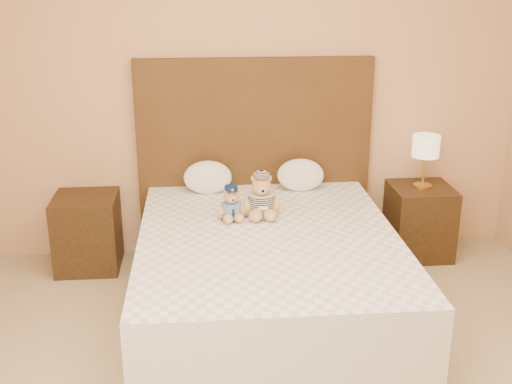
% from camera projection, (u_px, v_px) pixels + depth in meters
% --- Properties ---
extents(room_walls, '(4.04, 4.52, 2.72)m').
position_uv_depth(room_walls, '(288.00, 39.00, 2.85)').
color(room_walls, tan).
rests_on(room_walls, ground).
extents(bed, '(1.60, 2.00, 0.55)m').
position_uv_depth(bed, '(268.00, 274.00, 4.06)').
color(bed, white).
rests_on(bed, ground).
extents(headboard, '(1.75, 0.08, 1.50)m').
position_uv_depth(headboard, '(255.00, 158.00, 4.85)').
color(headboard, '#472F15').
rests_on(headboard, ground).
extents(nightstand_left, '(0.45, 0.45, 0.55)m').
position_uv_depth(nightstand_left, '(88.00, 232.00, 4.71)').
color(nightstand_left, '#382612').
rests_on(nightstand_left, ground).
extents(nightstand_right, '(0.45, 0.45, 0.55)m').
position_uv_depth(nightstand_right, '(419.00, 221.00, 4.91)').
color(nightstand_right, '#382612').
rests_on(nightstand_right, ground).
extents(lamp, '(0.20, 0.20, 0.40)m').
position_uv_depth(lamp, '(426.00, 149.00, 4.72)').
color(lamp, gold).
rests_on(lamp, nightstand_right).
extents(teddy_police, '(0.23, 0.22, 0.23)m').
position_uv_depth(teddy_police, '(231.00, 203.00, 4.17)').
color(teddy_police, '#B27A45').
rests_on(teddy_police, bed).
extents(teddy_prisoner, '(0.27, 0.26, 0.29)m').
position_uv_depth(teddy_prisoner, '(261.00, 196.00, 4.20)').
color(teddy_prisoner, '#B27A45').
rests_on(teddy_prisoner, bed).
extents(pillow_left, '(0.35, 0.23, 0.25)m').
position_uv_depth(pillow_left, '(208.00, 176.00, 4.68)').
color(pillow_left, white).
rests_on(pillow_left, bed).
extents(pillow_right, '(0.35, 0.23, 0.25)m').
position_uv_depth(pillow_right, '(301.00, 174.00, 4.73)').
color(pillow_right, white).
rests_on(pillow_right, bed).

